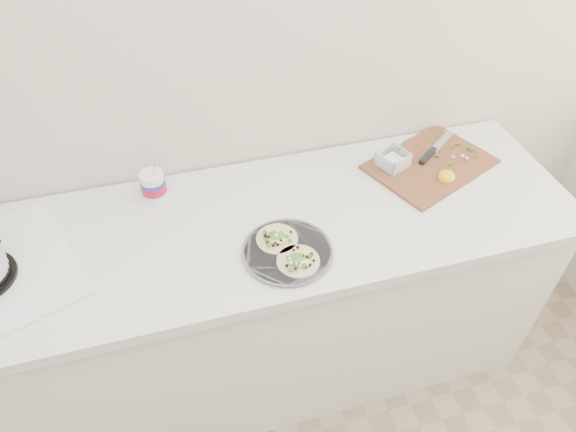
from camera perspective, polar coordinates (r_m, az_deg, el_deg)
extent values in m
cube|color=beige|center=(1.69, -11.19, 15.40)|extent=(3.50, 0.05, 2.60)
cube|color=silver|center=(2.04, -6.74, -10.61)|extent=(2.40, 0.62, 0.86)
cube|color=silver|center=(1.68, -7.85, -2.22)|extent=(2.44, 0.66, 0.04)
cylinder|color=#5B5A61|center=(1.58, -0.07, -4.00)|extent=(0.27, 0.27, 0.01)
cylinder|color=#5B5A61|center=(1.58, -0.07, -3.88)|extent=(0.28, 0.28, 0.00)
cylinder|color=white|center=(1.80, -14.74, 3.32)|extent=(0.08, 0.08, 0.10)
cylinder|color=#AD1332|center=(1.81, -14.72, 3.26)|extent=(0.08, 0.08, 0.04)
cylinder|color=#192D99|center=(1.79, -14.83, 3.70)|extent=(0.09, 0.09, 0.01)
cube|color=brown|center=(1.98, 15.50, 5.59)|extent=(0.52, 0.45, 0.01)
cube|color=white|center=(1.92, 11.54, 5.97)|extent=(0.06, 0.06, 0.03)
ellipsoid|color=yellow|center=(1.91, 17.25, 4.35)|extent=(0.06, 0.06, 0.05)
cube|color=silver|center=(2.09, 16.70, 7.91)|extent=(0.15, 0.12, 0.00)
cube|color=black|center=(1.99, 15.25, 6.45)|extent=(0.10, 0.08, 0.02)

